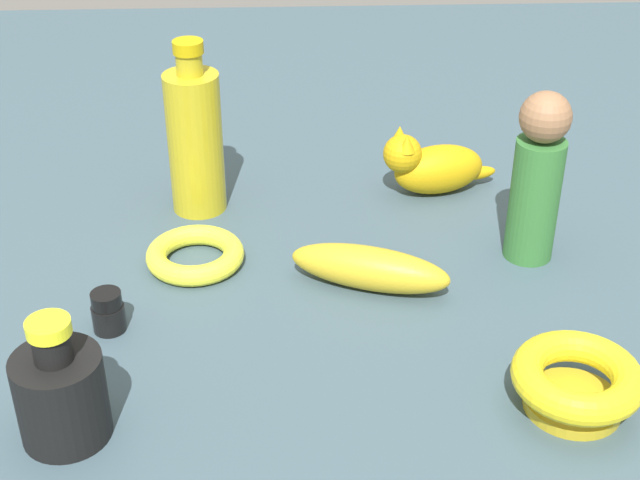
% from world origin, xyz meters
% --- Properties ---
extents(ground, '(2.00, 2.00, 0.00)m').
position_xyz_m(ground, '(0.00, 0.00, 0.00)').
color(ground, '#384C56').
extents(bangle, '(0.11, 0.11, 0.02)m').
position_xyz_m(bangle, '(-0.13, 0.09, 0.01)').
color(bangle, yellow).
rests_on(bangle, ground).
extents(bottle_tall, '(0.06, 0.06, 0.21)m').
position_xyz_m(bottle_tall, '(-0.14, 0.22, 0.09)').
color(bottle_tall, gold).
rests_on(bottle_tall, ground).
extents(banana, '(0.18, 0.10, 0.05)m').
position_xyz_m(banana, '(0.05, 0.04, 0.02)').
color(banana, gold).
rests_on(banana, ground).
extents(bottle_short, '(0.08, 0.08, 0.12)m').
position_xyz_m(bottle_short, '(-0.22, -0.17, 0.05)').
color(bottle_short, black).
rests_on(bottle_short, ground).
extents(bowl, '(0.12, 0.12, 0.05)m').
position_xyz_m(bowl, '(0.22, -0.16, 0.03)').
color(bowl, gold).
rests_on(bowl, ground).
extents(cat_figurine, '(0.15, 0.08, 0.09)m').
position_xyz_m(cat_figurine, '(0.15, 0.24, 0.04)').
color(cat_figurine, '#C4960D').
rests_on(cat_figurine, ground).
extents(nail_polish_jar, '(0.03, 0.03, 0.04)m').
position_xyz_m(nail_polish_jar, '(-0.21, -0.03, 0.02)').
color(nail_polish_jar, black).
rests_on(nail_polish_jar, ground).
extents(person_figure_adult, '(0.06, 0.06, 0.19)m').
position_xyz_m(person_figure_adult, '(0.24, 0.09, 0.10)').
color(person_figure_adult, '#326F32').
rests_on(person_figure_adult, ground).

